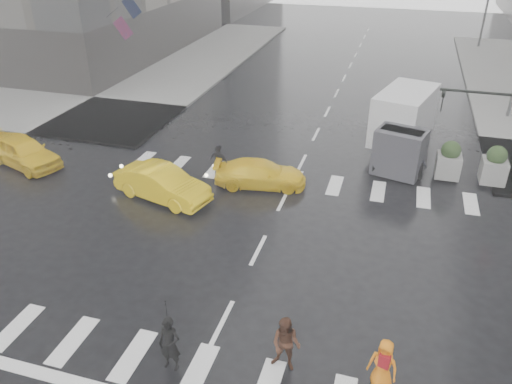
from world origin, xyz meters
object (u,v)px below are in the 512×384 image
(traffic_signal_pole, at_px, (507,121))
(taxi_mid, at_px, (162,184))
(box_truck, at_px, (403,125))
(pedestrian_orange, at_px, (383,365))
(taxi_front, at_px, (24,152))
(pedestrian_brown, at_px, (286,344))

(traffic_signal_pole, xyz_separation_m, taxi_mid, (-14.19, -5.40, -2.48))
(taxi_mid, xyz_separation_m, box_truck, (9.89, 7.66, 1.01))
(pedestrian_orange, xyz_separation_m, taxi_front, (-18.20, 8.82, -0.07))
(pedestrian_orange, bearing_deg, pedestrian_brown, -161.73)
(taxi_front, bearing_deg, traffic_signal_pole, -60.18)
(pedestrian_orange, bearing_deg, taxi_front, 170.87)
(taxi_front, xyz_separation_m, box_truck, (18.03, 6.54, 1.00))
(pedestrian_brown, relative_size, pedestrian_orange, 1.07)
(pedestrian_orange, height_order, taxi_mid, pedestrian_orange)
(traffic_signal_pole, height_order, pedestrian_brown, traffic_signal_pole)
(taxi_front, distance_m, box_truck, 19.21)
(pedestrian_brown, height_order, box_truck, box_truck)
(pedestrian_orange, bearing_deg, box_truck, 107.35)
(box_truck, bearing_deg, traffic_signal_pole, -12.64)
(taxi_mid, height_order, box_truck, box_truck)
(pedestrian_brown, distance_m, taxi_front, 17.97)
(pedestrian_orange, distance_m, box_truck, 15.39)
(taxi_front, distance_m, taxi_mid, 8.22)
(taxi_mid, bearing_deg, pedestrian_brown, -121.38)
(pedestrian_orange, height_order, taxi_front, pedestrian_orange)
(traffic_signal_pole, relative_size, pedestrian_orange, 2.79)
(pedestrian_orange, xyz_separation_m, box_truck, (-0.17, 15.36, 0.93))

